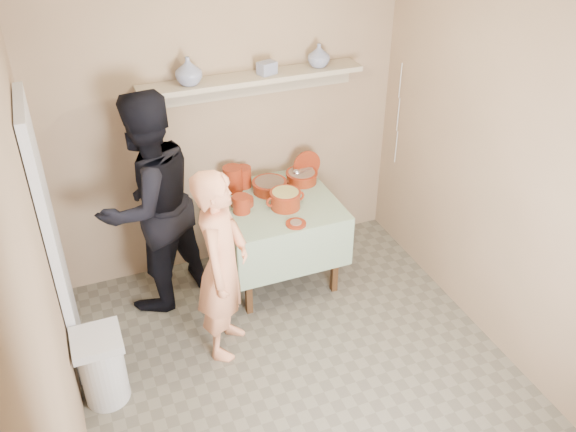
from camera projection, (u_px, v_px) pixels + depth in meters
name	position (u px, v px, depth m)	size (l,w,h in m)	color
ground	(308.00, 386.00, 4.32)	(3.50, 3.50, 0.00)	#676051
tile_panel	(54.00, 243.00, 4.07)	(0.06, 0.70, 2.00)	silver
plate_stack_a	(233.00, 179.00, 5.08)	(0.16, 0.16, 0.22)	maroon
plate_stack_b	(243.00, 177.00, 5.16)	(0.15, 0.15, 0.18)	maroon
bowl_stack	(241.00, 204.00, 4.82)	(0.14, 0.14, 0.14)	maroon
empty_bowl	(242.00, 202.00, 4.93)	(0.19, 0.19, 0.05)	maroon
propped_lid	(307.00, 165.00, 5.28)	(0.25, 0.25, 0.02)	maroon
vase_right	(319.00, 55.00, 4.86)	(0.18, 0.18, 0.19)	navy
vase_left	(188.00, 71.00, 4.51)	(0.20, 0.20, 0.21)	navy
ceramic_box	(267.00, 68.00, 4.73)	(0.14, 0.10, 0.10)	navy
person_cook	(222.00, 266.00, 4.27)	(0.55, 0.36, 1.50)	#F49869
person_helper	(149.00, 204.00, 4.67)	(0.88, 0.69, 1.82)	black
room_shell	(312.00, 189.00, 3.46)	(3.04, 3.54, 2.62)	#A08162
serving_table	(276.00, 213.00, 5.06)	(0.97, 0.97, 0.76)	#4C2D16
cazuela_meat_a	(270.00, 185.00, 5.09)	(0.30, 0.30, 0.10)	#6D1805
cazuela_meat_b	(302.00, 176.00, 5.23)	(0.28, 0.28, 0.10)	#6D1805
ladle	(297.00, 173.00, 5.17)	(0.08, 0.26, 0.19)	silver
cazuela_rice	(285.00, 198.00, 4.87)	(0.33, 0.25, 0.14)	#6D1805
front_plate	(296.00, 223.00, 4.69)	(0.16, 0.16, 0.03)	maroon
wall_shelf	(251.00, 80.00, 4.78)	(1.80, 0.25, 0.21)	tan
trash_bin	(102.00, 367.00, 4.09)	(0.32, 0.32, 0.56)	silver
electrical_cord	(398.00, 115.00, 5.27)	(0.01, 0.05, 0.90)	silver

